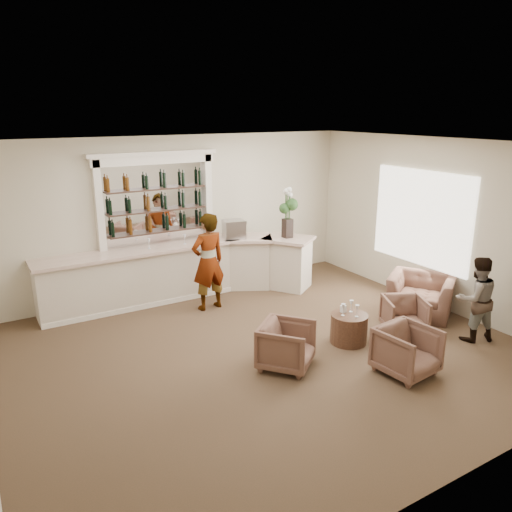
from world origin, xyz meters
The scene contains 19 objects.
ground centered at (0.00, 0.00, 0.00)m, with size 8.00×8.00×0.00m, color brown.
room_shell centered at (0.16, 0.71, 2.34)m, with size 8.04×7.02×3.32m.
bar_counter centered at (-0.16, 3.00, 0.57)m, with size 5.72×1.80×1.14m.
back_bar_alcove centered at (-0.50, 3.41, 2.03)m, with size 2.64×0.25×3.00m.
cocktail_table centered at (1.40, -0.39, 0.25)m, with size 0.62×0.62×0.50m, color #543524.
sommelier centered at (0.03, 2.18, 0.96)m, with size 0.70×0.46×1.92m, color gray.
guest centered at (3.29, -1.39, 0.74)m, with size 0.72×0.56×1.47m, color gray.
armchair_left centered at (0.02, -0.55, 0.36)m, with size 0.76×0.78×0.71m, color brown.
armchair_center centered at (1.44, -1.63, 0.36)m, with size 0.78×0.80×0.73m, color brown.
armchair_right centered at (2.50, -0.59, 0.32)m, with size 0.69×0.71×0.64m, color brown.
armchair_far centered at (3.40, -0.15, 0.38)m, with size 1.17×1.02×0.76m, color brown.
espresso_machine centered at (1.03, 2.95, 1.33)m, with size 0.44×0.37×0.39m, color #AAAAAE.
flower_vase centered at (2.03, 2.40, 1.75)m, with size 0.29×0.29×1.09m.
wine_glass_bar_left centered at (-0.83, 3.07, 1.25)m, with size 0.07×0.07×0.21m, color white, non-canonical shape.
wine_glass_bar_right centered at (-0.08, 3.02, 1.25)m, with size 0.07×0.07×0.21m, color white, non-canonical shape.
wine_glass_tbl_a centered at (1.28, -0.36, 0.60)m, with size 0.07×0.07×0.21m, color white, non-canonical shape.
wine_glass_tbl_b centered at (1.50, -0.31, 0.60)m, with size 0.07×0.07×0.21m, color white, non-canonical shape.
wine_glass_tbl_c centered at (1.44, -0.52, 0.60)m, with size 0.07×0.07×0.21m, color white, non-canonical shape.
napkin_holder centered at (1.38, -0.25, 0.56)m, with size 0.08×0.08×0.12m, color silver.
Camera 1 is at (-3.91, -6.20, 3.80)m, focal length 35.00 mm.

